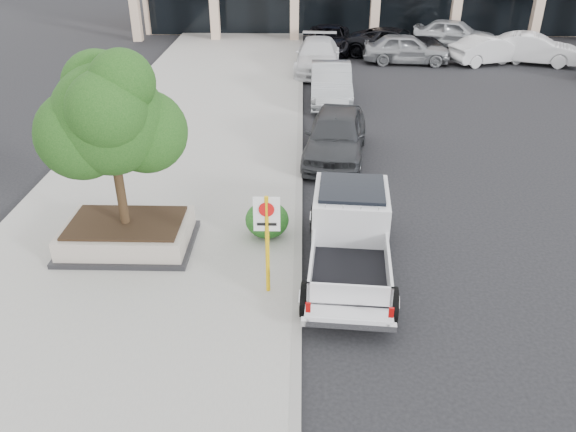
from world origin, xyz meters
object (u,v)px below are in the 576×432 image
object	(u,v)px
curb_car_a	(336,135)
pickup_truck	(350,238)
curb_car_b	(331,83)
curb_car_d	(328,39)
lot_car_e	(454,33)
lot_car_f	(532,49)
lot_car_b	(490,50)
curb_car_c	(318,56)
lot_car_d	(396,43)
planter_tree	(117,117)
planter	(128,234)
no_parking_sign	(267,232)
lot_car_a	(407,49)

from	to	relation	value
curb_car_a	pickup_truck	bearing A→B (deg)	-82.36
curb_car_b	curb_car_d	world-z (taller)	curb_car_b
curb_car_d	lot_car_e	size ratio (longest dim) A/B	1.08
lot_car_f	lot_car_b	bearing A→B (deg)	111.06
curb_car_c	lot_car_d	xyz separation A→B (m)	(4.53, 3.21, -0.01)
curb_car_b	curb_car_c	distance (m)	5.23
lot_car_f	lot_car_d	bearing A→B (deg)	98.98
pickup_truck	lot_car_e	distance (m)	25.53
pickup_truck	lot_car_d	bearing A→B (deg)	83.35
curb_car_c	planter_tree	bearing A→B (deg)	-102.21
lot_car_b	lot_car_f	xyz separation A→B (m)	(2.29, 0.09, 0.06)
planter	lot_car_b	bearing A→B (deg)	53.44
lot_car_b	lot_car_f	size ratio (longest dim) A/B	0.92
pickup_truck	curb_car_d	size ratio (longest dim) A/B	1.01
no_parking_sign	pickup_truck	size ratio (longest dim) A/B	0.43
curb_car_b	lot_car_d	world-z (taller)	curb_car_b
planter	lot_car_f	world-z (taller)	lot_car_f
no_parking_sign	lot_car_f	world-z (taller)	no_parking_sign
lot_car_a	no_parking_sign	bearing A→B (deg)	167.91
lot_car_f	pickup_truck	bearing A→B (deg)	169.61
planter_tree	curb_car_b	bearing A→B (deg)	66.34
curb_car_b	lot_car_b	world-z (taller)	curb_car_b
curb_car_d	curb_car_b	bearing A→B (deg)	-87.68
planter_tree	lot_car_b	size ratio (longest dim) A/B	0.90
lot_car_d	curb_car_d	bearing A→B (deg)	91.87
curb_car_a	lot_car_f	distance (m)	17.64
curb_car_c	curb_car_d	distance (m)	4.55
curb_car_d	lot_car_f	bearing A→B (deg)	-9.13
curb_car_d	planter_tree	bearing A→B (deg)	-100.51
planter	pickup_truck	distance (m)	5.45
curb_car_c	lot_car_e	distance (m)	10.27
planter	pickup_truck	world-z (taller)	pickup_truck
no_parking_sign	lot_car_f	distance (m)	25.12
planter	curb_car_b	bearing A→B (deg)	66.08
lot_car_a	pickup_truck	bearing A→B (deg)	171.93
no_parking_sign	lot_car_d	size ratio (longest dim) A/B	0.41
no_parking_sign	lot_car_e	bearing A→B (deg)	68.68
lot_car_d	lot_car_a	bearing A→B (deg)	-146.18
curb_car_b	lot_car_b	size ratio (longest dim) A/B	1.10
curb_car_c	lot_car_b	xyz separation A→B (m)	(9.42, 1.86, -0.06)
lot_car_d	lot_car_b	bearing A→B (deg)	-84.80
planter	curb_car_d	distance (m)	22.87
planter	lot_car_d	xyz separation A→B (m)	(9.57, 20.84, 0.31)
planter_tree	lot_car_d	world-z (taller)	planter_tree
planter	curb_car_c	distance (m)	18.35
planter_tree	lot_car_d	distance (m)	22.89
no_parking_sign	lot_car_d	xyz separation A→B (m)	(6.02, 22.61, -0.85)
no_parking_sign	pickup_truck	bearing A→B (deg)	30.95
pickup_truck	curb_car_d	distance (m)	22.79
lot_car_e	no_parking_sign	bearing A→B (deg)	-179.86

